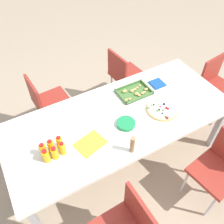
{
  "coord_description": "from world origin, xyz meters",
  "views": [
    {
      "loc": [
        -0.86,
        -1.36,
        2.49
      ],
      "look_at": [
        -0.05,
        0.08,
        0.74
      ],
      "focal_mm": 38.24,
      "sensor_mm": 36.0,
      "label": 1
    }
  ],
  "objects_px": {
    "juice_bottle_0": "(46,156)",
    "juice_bottle_1": "(55,153)",
    "juice_bottle_2": "(63,148)",
    "party_table": "(120,120)",
    "plate_stack": "(126,124)",
    "paper_folder": "(90,144)",
    "cardboard_tube": "(132,145)",
    "chair_end": "(216,83)",
    "juice_bottle_5": "(60,142)",
    "fruit_pizza": "(162,109)",
    "juice_bottle_4": "(51,146)",
    "napkin_stack": "(157,84)",
    "chair_far_right": "(124,73)",
    "chair_far_left": "(47,101)",
    "juice_bottle_3": "(43,150)",
    "snack_tray": "(134,92)",
    "chair_near_right": "(221,166)"
  },
  "relations": [
    {
      "from": "juice_bottle_0",
      "to": "juice_bottle_1",
      "type": "distance_m",
      "value": 0.07
    },
    {
      "from": "juice_bottle_2",
      "to": "party_table",
      "type": "bearing_deg",
      "value": 11.2
    },
    {
      "from": "juice_bottle_0",
      "to": "plate_stack",
      "type": "relative_size",
      "value": 0.77
    },
    {
      "from": "paper_folder",
      "to": "juice_bottle_2",
      "type": "bearing_deg",
      "value": 174.26
    },
    {
      "from": "plate_stack",
      "to": "cardboard_tube",
      "type": "bearing_deg",
      "value": -111.83
    },
    {
      "from": "party_table",
      "to": "chair_end",
      "type": "bearing_deg",
      "value": 2.24
    },
    {
      "from": "juice_bottle_5",
      "to": "fruit_pizza",
      "type": "distance_m",
      "value": 1.07
    },
    {
      "from": "juice_bottle_4",
      "to": "napkin_stack",
      "type": "distance_m",
      "value": 1.38
    },
    {
      "from": "chair_far_right",
      "to": "chair_far_left",
      "type": "xyz_separation_m",
      "value": [
        -1.09,
        0.0,
        0.0
      ]
    },
    {
      "from": "chair_end",
      "to": "plate_stack",
      "type": "bearing_deg",
      "value": -0.64
    },
    {
      "from": "cardboard_tube",
      "to": "napkin_stack",
      "type": "bearing_deg",
      "value": 39.9
    },
    {
      "from": "juice_bottle_3",
      "to": "fruit_pizza",
      "type": "bearing_deg",
      "value": -3.45
    },
    {
      "from": "juice_bottle_0",
      "to": "snack_tray",
      "type": "bearing_deg",
      "value": 17.5
    },
    {
      "from": "chair_near_right",
      "to": "fruit_pizza",
      "type": "bearing_deg",
      "value": 6.9
    },
    {
      "from": "juice_bottle_1",
      "to": "snack_tray",
      "type": "bearing_deg",
      "value": 18.91
    },
    {
      "from": "chair_end",
      "to": "juice_bottle_2",
      "type": "bearing_deg",
      "value": -2.49
    },
    {
      "from": "fruit_pizza",
      "to": "party_table",
      "type": "bearing_deg",
      "value": 161.75
    },
    {
      "from": "chair_far_right",
      "to": "juice_bottle_3",
      "type": "distance_m",
      "value": 1.64
    },
    {
      "from": "cardboard_tube",
      "to": "paper_folder",
      "type": "distance_m",
      "value": 0.39
    },
    {
      "from": "plate_stack",
      "to": "juice_bottle_3",
      "type": "bearing_deg",
      "value": 175.77
    },
    {
      "from": "napkin_stack",
      "to": "juice_bottle_0",
      "type": "bearing_deg",
      "value": -166.33
    },
    {
      "from": "chair_near_right",
      "to": "juice_bottle_0",
      "type": "relative_size",
      "value": 5.85
    },
    {
      "from": "snack_tray",
      "to": "napkin_stack",
      "type": "xyz_separation_m",
      "value": [
        0.31,
        -0.0,
        -0.0
      ]
    },
    {
      "from": "juice_bottle_5",
      "to": "plate_stack",
      "type": "relative_size",
      "value": 0.77
    },
    {
      "from": "chair_far_right",
      "to": "juice_bottle_4",
      "type": "distance_m",
      "value": 1.58
    },
    {
      "from": "juice_bottle_2",
      "to": "chair_near_right",
      "type": "bearing_deg",
      "value": -29.5
    },
    {
      "from": "chair_far_left",
      "to": "fruit_pizza",
      "type": "xyz_separation_m",
      "value": [
        0.95,
        -0.96,
        0.23
      ]
    },
    {
      "from": "chair_far_right",
      "to": "fruit_pizza",
      "type": "height_order",
      "value": "chair_far_right"
    },
    {
      "from": "juice_bottle_3",
      "to": "juice_bottle_5",
      "type": "bearing_deg",
      "value": 3.44
    },
    {
      "from": "juice_bottle_3",
      "to": "fruit_pizza",
      "type": "xyz_separation_m",
      "value": [
        1.22,
        -0.07,
        -0.06
      ]
    },
    {
      "from": "chair_far_left",
      "to": "fruit_pizza",
      "type": "bearing_deg",
      "value": 40.58
    },
    {
      "from": "juice_bottle_5",
      "to": "party_table",
      "type": "bearing_deg",
      "value": 4.7
    },
    {
      "from": "juice_bottle_5",
      "to": "fruit_pizza",
      "type": "bearing_deg",
      "value": -4.41
    },
    {
      "from": "chair_far_right",
      "to": "juice_bottle_4",
      "type": "height_order",
      "value": "juice_bottle_4"
    },
    {
      "from": "juice_bottle_3",
      "to": "cardboard_tube",
      "type": "relative_size",
      "value": 0.8
    },
    {
      "from": "juice_bottle_3",
      "to": "napkin_stack",
      "type": "distance_m",
      "value": 1.45
    },
    {
      "from": "chair_far_right",
      "to": "juice_bottle_2",
      "type": "bearing_deg",
      "value": -57.92
    },
    {
      "from": "juice_bottle_0",
      "to": "fruit_pizza",
      "type": "bearing_deg",
      "value": -0.37
    },
    {
      "from": "juice_bottle_5",
      "to": "juice_bottle_0",
      "type": "bearing_deg",
      "value": -153.42
    },
    {
      "from": "fruit_pizza",
      "to": "napkin_stack",
      "type": "height_order",
      "value": "fruit_pizza"
    },
    {
      "from": "cardboard_tube",
      "to": "chair_end",
      "type": "bearing_deg",
      "value": 16.07
    },
    {
      "from": "snack_tray",
      "to": "napkin_stack",
      "type": "relative_size",
      "value": 2.37
    },
    {
      "from": "chair_far_left",
      "to": "chair_near_right",
      "type": "xyz_separation_m",
      "value": [
        1.14,
        -1.66,
        0.0
      ]
    },
    {
      "from": "juice_bottle_2",
      "to": "juice_bottle_0",
      "type": "bearing_deg",
      "value": 179.42
    },
    {
      "from": "chair_far_right",
      "to": "cardboard_tube",
      "type": "relative_size",
      "value": 4.48
    },
    {
      "from": "juice_bottle_4",
      "to": "juice_bottle_5",
      "type": "bearing_deg",
      "value": 3.9
    },
    {
      "from": "plate_stack",
      "to": "chair_near_right",
      "type": "bearing_deg",
      "value": -49.51
    },
    {
      "from": "chair_far_left",
      "to": "juice_bottle_4",
      "type": "relative_size",
      "value": 5.64
    },
    {
      "from": "fruit_pizza",
      "to": "chair_near_right",
      "type": "bearing_deg",
      "value": -74.85
    },
    {
      "from": "napkin_stack",
      "to": "chair_far_right",
      "type": "bearing_deg",
      "value": 96.54
    }
  ]
}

